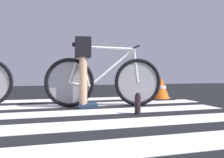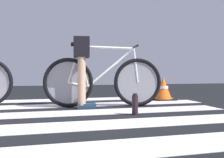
{
  "view_description": "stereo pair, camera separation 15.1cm",
  "coord_description": "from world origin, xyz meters",
  "px_view_note": "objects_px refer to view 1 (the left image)",
  "views": [
    {
      "loc": [
        0.1,
        -2.95,
        0.52
      ],
      "look_at": [
        1.25,
        0.89,
        0.42
      ],
      "focal_mm": 40.0,
      "sensor_mm": 36.0,
      "label": 1
    },
    {
      "loc": [
        0.25,
        -2.95,
        0.52
      ],
      "look_at": [
        1.25,
        0.89,
        0.42
      ],
      "focal_mm": 40.0,
      "sensor_mm": 36.0,
      "label": 2
    }
  ],
  "objects_px": {
    "bicycle_1_of_2": "(104,81)",
    "traffic_cone": "(161,89)",
    "water_bottle": "(138,104)",
    "cyclist_1_of_2": "(83,63)"
  },
  "relations": [
    {
      "from": "traffic_cone",
      "to": "bicycle_1_of_2",
      "type": "bearing_deg",
      "value": -154.2
    },
    {
      "from": "water_bottle",
      "to": "bicycle_1_of_2",
      "type": "bearing_deg",
      "value": 105.61
    },
    {
      "from": "cyclist_1_of_2",
      "to": "water_bottle",
      "type": "xyz_separation_m",
      "value": [
        0.52,
        -0.81,
        -0.53
      ]
    },
    {
      "from": "bicycle_1_of_2",
      "to": "cyclist_1_of_2",
      "type": "height_order",
      "value": "cyclist_1_of_2"
    },
    {
      "from": "bicycle_1_of_2",
      "to": "traffic_cone",
      "type": "bearing_deg",
      "value": 32.98
    },
    {
      "from": "cyclist_1_of_2",
      "to": "water_bottle",
      "type": "distance_m",
      "value": 1.1
    },
    {
      "from": "water_bottle",
      "to": "traffic_cone",
      "type": "distance_m",
      "value": 1.73
    },
    {
      "from": "bicycle_1_of_2",
      "to": "water_bottle",
      "type": "relative_size",
      "value": 6.79
    },
    {
      "from": "cyclist_1_of_2",
      "to": "traffic_cone",
      "type": "relative_size",
      "value": 2.36
    },
    {
      "from": "bicycle_1_of_2",
      "to": "traffic_cone",
      "type": "height_order",
      "value": "bicycle_1_of_2"
    }
  ]
}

